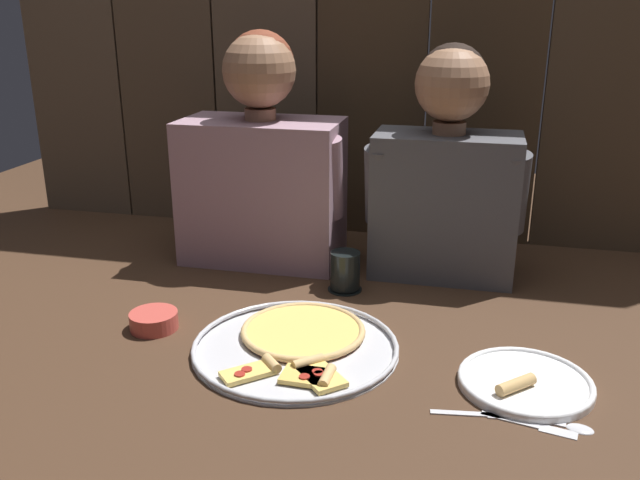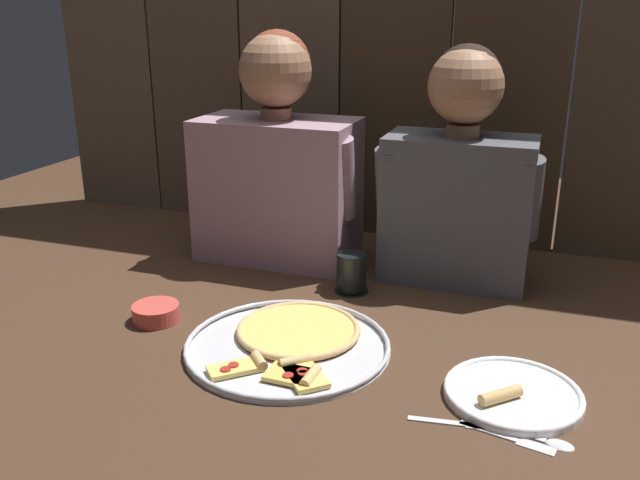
{
  "view_description": "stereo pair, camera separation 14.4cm",
  "coord_description": "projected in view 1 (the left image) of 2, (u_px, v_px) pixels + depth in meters",
  "views": [
    {
      "loc": [
        0.31,
        -1.22,
        0.66
      ],
      "look_at": [
        -0.01,
        0.1,
        0.18
      ],
      "focal_mm": 37.75,
      "sensor_mm": 36.0,
      "label": 1
    },
    {
      "loc": [
        0.44,
        -1.18,
        0.66
      ],
      "look_at": [
        -0.01,
        0.1,
        0.18
      ],
      "focal_mm": 37.75,
      "sensor_mm": 36.0,
      "label": 2
    }
  ],
  "objects": [
    {
      "name": "wooden_backdrop_wall",
      "position": [
        373.0,
        11.0,
        1.85
      ],
      "size": [
        2.19,
        0.03,
        1.28
      ],
      "color": "brown",
      "rests_on": "ground"
    },
    {
      "name": "table_spoon",
      "position": [
        566.0,
        424.0,
        1.11
      ],
      "size": [
        0.14,
        0.05,
        0.01
      ],
      "color": "silver",
      "rests_on": "ground"
    },
    {
      "name": "ground_plane",
      "position": [
        311.0,
        337.0,
        1.4
      ],
      "size": [
        3.2,
        3.2,
        0.0
      ],
      "primitive_type": "plane",
      "color": "#422B1C"
    },
    {
      "name": "diner_left",
      "position": [
        262.0,
        163.0,
        1.75
      ],
      "size": [
        0.45,
        0.23,
        0.6
      ],
      "color": "gray",
      "rests_on": "ground"
    },
    {
      "name": "dinner_plate",
      "position": [
        525.0,
        382.0,
        1.22
      ],
      "size": [
        0.24,
        0.24,
        0.03
      ],
      "color": "white",
      "rests_on": "ground"
    },
    {
      "name": "table_fork",
      "position": [
        473.0,
        413.0,
        1.14
      ],
      "size": [
        0.13,
        0.03,
        0.01
      ],
      "color": "silver",
      "rests_on": "ground"
    },
    {
      "name": "pizza_tray",
      "position": [
        298.0,
        342.0,
        1.36
      ],
      "size": [
        0.42,
        0.42,
        0.03
      ],
      "color": "silver",
      "rests_on": "ground"
    },
    {
      "name": "dipping_bowl",
      "position": [
        154.0,
        320.0,
        1.43
      ],
      "size": [
        0.1,
        0.1,
        0.04
      ],
      "color": "#CC4C42",
      "rests_on": "ground"
    },
    {
      "name": "drinking_glass",
      "position": [
        345.0,
        272.0,
        1.62
      ],
      "size": [
        0.08,
        0.08,
        0.1
      ],
      "color": "black",
      "rests_on": "ground"
    },
    {
      "name": "diner_right",
      "position": [
        446.0,
        173.0,
        1.65
      ],
      "size": [
        0.39,
        0.19,
        0.57
      ],
      "color": "#4C4C51",
      "rests_on": "ground"
    },
    {
      "name": "table_knife",
      "position": [
        529.0,
        424.0,
        1.11
      ],
      "size": [
        0.16,
        0.05,
        0.01
      ],
      "color": "silver",
      "rests_on": "ground"
    }
  ]
}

